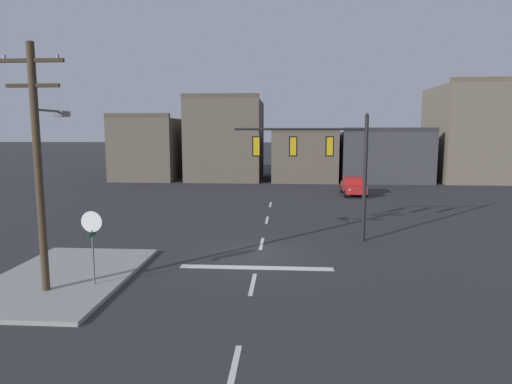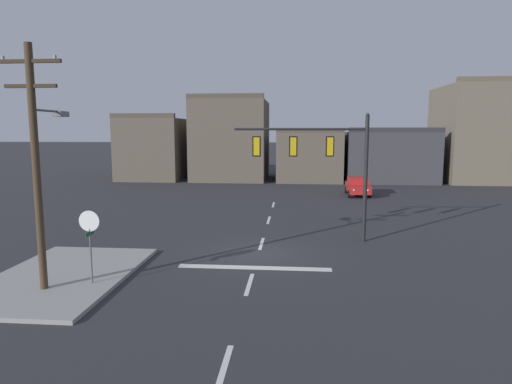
# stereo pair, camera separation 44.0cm
# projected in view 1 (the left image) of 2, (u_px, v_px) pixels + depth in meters

# --- Properties ---
(ground_plane) EXTENTS (400.00, 400.00, 0.00)m
(ground_plane) POSITION_uv_depth(u_px,v_px,m) (259.00, 255.00, 20.48)
(ground_plane) COLOR #2B2B30
(sidewalk_near_corner) EXTENTS (5.00, 8.00, 0.15)m
(sidewalk_near_corner) POSITION_uv_depth(u_px,v_px,m) (63.00, 278.00, 17.02)
(sidewalk_near_corner) COLOR gray
(sidewalk_near_corner) RESTS_ON ground
(stop_bar_paint) EXTENTS (6.40, 0.50, 0.01)m
(stop_bar_paint) POSITION_uv_depth(u_px,v_px,m) (256.00, 268.00, 18.51)
(stop_bar_paint) COLOR silver
(stop_bar_paint) RESTS_ON ground
(lane_centreline) EXTENTS (0.16, 26.40, 0.01)m
(lane_centreline) POSITION_uv_depth(u_px,v_px,m) (262.00, 244.00, 22.46)
(lane_centreline) COLOR silver
(lane_centreline) RESTS_ON ground
(signal_mast_near_side) EXTENTS (6.71, 0.69, 6.53)m
(signal_mast_near_side) POSITION_uv_depth(u_px,v_px,m) (323.00, 157.00, 22.43)
(signal_mast_near_side) COLOR black
(signal_mast_near_side) RESTS_ON ground
(stop_sign) EXTENTS (0.76, 0.64, 2.83)m
(stop_sign) POSITION_uv_depth(u_px,v_px,m) (92.00, 230.00, 15.86)
(stop_sign) COLOR #56565B
(stop_sign) RESTS_ON ground
(car_lot_nearside) EXTENTS (1.98, 4.48, 1.61)m
(car_lot_nearside) POSITION_uv_depth(u_px,v_px,m) (353.00, 185.00, 39.32)
(car_lot_nearside) COLOR #A81E1E
(car_lot_nearside) RESTS_ON ground
(utility_pole) EXTENTS (2.20, 2.24, 8.53)m
(utility_pole) POSITION_uv_depth(u_px,v_px,m) (40.00, 159.00, 15.03)
(utility_pole) COLOR #423323
(utility_pole) RESTS_ON ground
(building_row) EXTENTS (46.45, 13.75, 11.08)m
(building_row) POSITION_uv_depth(u_px,v_px,m) (322.00, 145.00, 52.40)
(building_row) COLOR brown
(building_row) RESTS_ON ground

